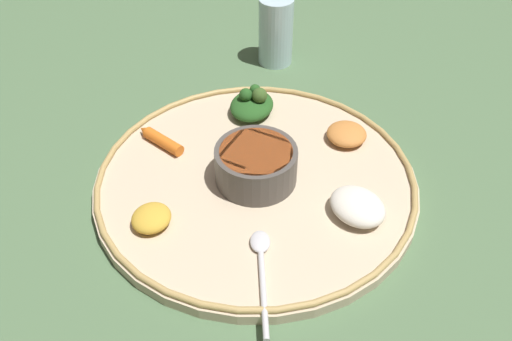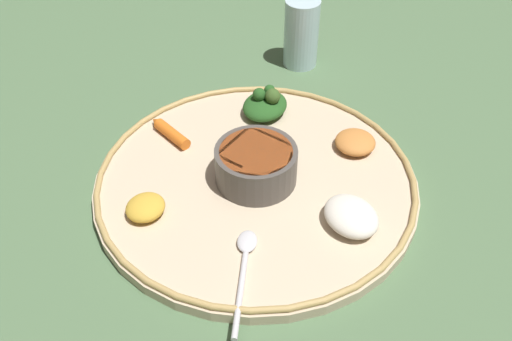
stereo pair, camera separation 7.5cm
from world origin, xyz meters
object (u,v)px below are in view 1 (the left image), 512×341
spoon (262,263)px  carrot_near_spoon (160,140)px  greens_pile (252,104)px  center_bowl (256,164)px  drinking_glass (276,35)px

spoon → carrot_near_spoon: 0.26m
greens_pile → carrot_near_spoon: bearing=-9.6°
center_bowl → drinking_glass: 0.32m
spoon → greens_pile: bearing=-127.3°
greens_pile → carrot_near_spoon: 0.15m
center_bowl → carrot_near_spoon: size_ratio=1.30×
drinking_glass → carrot_near_spoon: bearing=16.2°
greens_pile → drinking_glass: size_ratio=0.84×
center_bowl → greens_pile: center_bowl is taller
center_bowl → greens_pile: bearing=-127.4°
greens_pile → carrot_near_spoon: (0.15, -0.02, -0.01)m
spoon → greens_pile: 0.29m
center_bowl → drinking_glass: (-0.23, -0.23, 0.01)m
center_bowl → carrot_near_spoon: bearing=-67.7°
center_bowl → carrot_near_spoon: 0.15m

